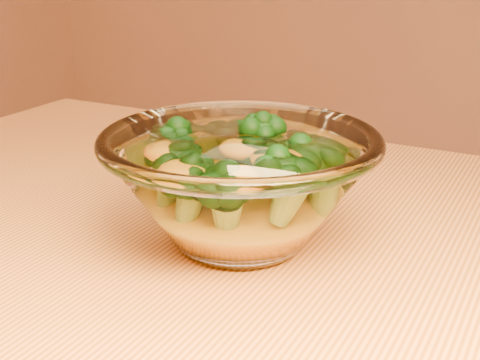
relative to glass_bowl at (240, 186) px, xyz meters
The scene contains 3 objects.
glass_bowl is the anchor object (origin of this frame).
cheese_sauce 0.02m from the glass_bowl, ahead, with size 0.13×0.13×0.04m, color orange.
broccoli_heap 0.02m from the glass_bowl, 98.80° to the left, with size 0.16×0.14×0.07m.
Camera 1 is at (0.11, -0.37, 0.99)m, focal length 50.00 mm.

